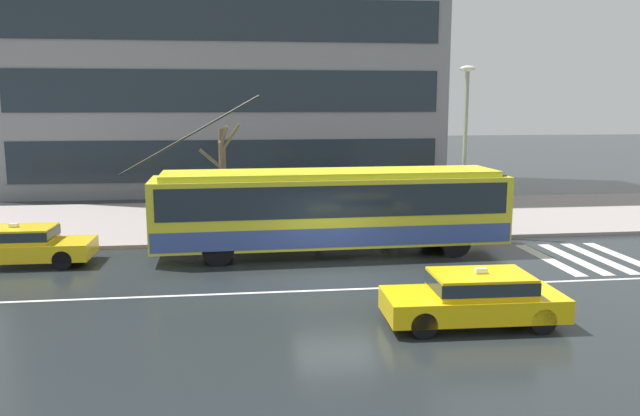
# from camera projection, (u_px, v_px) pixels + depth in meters

# --- Properties ---
(ground_plane) EXTENTS (160.00, 160.00, 0.00)m
(ground_plane) POSITION_uv_depth(u_px,v_px,m) (336.00, 278.00, 19.37)
(ground_plane) COLOR #212629
(sidewalk_slab) EXTENTS (80.00, 10.00, 0.14)m
(sidewalk_slab) POSITION_uv_depth(u_px,v_px,m) (303.00, 218.00, 28.96)
(sidewalk_slab) COLOR gray
(sidewalk_slab) RESTS_ON ground_plane
(crosswalk_stripe_edge_near) EXTENTS (0.44, 4.40, 0.01)m
(crosswalk_stripe_edge_near) POSITION_uv_depth(u_px,v_px,m) (548.00, 259.00, 21.69)
(crosswalk_stripe_edge_near) COLOR beige
(crosswalk_stripe_edge_near) RESTS_ON ground_plane
(crosswalk_stripe_inner_a) EXTENTS (0.44, 4.40, 0.01)m
(crosswalk_stripe_inner_a) POSITION_uv_depth(u_px,v_px,m) (573.00, 258.00, 21.81)
(crosswalk_stripe_inner_a) COLOR beige
(crosswalk_stripe_inner_a) RESTS_ON ground_plane
(crosswalk_stripe_center) EXTENTS (0.44, 4.40, 0.01)m
(crosswalk_stripe_center) POSITION_uv_depth(u_px,v_px,m) (598.00, 258.00, 21.92)
(crosswalk_stripe_center) COLOR beige
(crosswalk_stripe_center) RESTS_ON ground_plane
(crosswalk_stripe_inner_b) EXTENTS (0.44, 4.40, 0.01)m
(crosswalk_stripe_inner_b) POSITION_uv_depth(u_px,v_px,m) (622.00, 257.00, 22.03)
(crosswalk_stripe_inner_b) COLOR beige
(crosswalk_stripe_inner_b) RESTS_ON ground_plane
(lane_centre_line) EXTENTS (72.00, 0.14, 0.01)m
(lane_centre_line) POSITION_uv_depth(u_px,v_px,m) (343.00, 290.00, 18.20)
(lane_centre_line) COLOR silver
(lane_centre_line) RESTS_ON ground_plane
(trolleybus) EXTENTS (13.23, 2.87, 5.52)m
(trolleybus) POSITION_uv_depth(u_px,v_px,m) (332.00, 208.00, 22.29)
(trolleybus) COLOR yellow
(trolleybus) RESTS_ON ground_plane
(taxi_queued_behind_bus) EXTENTS (4.55, 1.82, 1.39)m
(taxi_queued_behind_bus) POSITION_uv_depth(u_px,v_px,m) (19.00, 244.00, 20.85)
(taxi_queued_behind_bus) COLOR yellow
(taxi_queued_behind_bus) RESTS_ON ground_plane
(taxi_oncoming_near) EXTENTS (4.28, 1.87, 1.39)m
(taxi_oncoming_near) POSITION_uv_depth(u_px,v_px,m) (476.00, 296.00, 15.25)
(taxi_oncoming_near) COLOR yellow
(taxi_oncoming_near) RESTS_ON ground_plane
(bus_shelter) EXTENTS (4.05, 1.80, 2.41)m
(bus_shelter) POSITION_uv_depth(u_px,v_px,m) (261.00, 187.00, 24.96)
(bus_shelter) COLOR gray
(bus_shelter) RESTS_ON sidewalk_slab
(pedestrian_at_shelter) EXTENTS (1.36, 1.36, 2.03)m
(pedestrian_at_shelter) POSITION_uv_depth(u_px,v_px,m) (400.00, 194.00, 24.79)
(pedestrian_at_shelter) COLOR #1D212E
(pedestrian_at_shelter) RESTS_ON sidewalk_slab
(pedestrian_approaching_curb) EXTENTS (1.58, 1.58, 1.95)m
(pedestrian_approaching_curb) POSITION_uv_depth(u_px,v_px,m) (319.00, 194.00, 24.78)
(pedestrian_approaching_curb) COLOR #252348
(pedestrian_approaching_curb) RESTS_ON sidewalk_slab
(pedestrian_walking_past) EXTENTS (1.57, 1.57, 1.97)m
(pedestrian_walking_past) POSITION_uv_depth(u_px,v_px,m) (319.00, 190.00, 26.01)
(pedestrian_walking_past) COLOR navy
(pedestrian_walking_past) RESTS_ON sidewalk_slab
(pedestrian_waiting_by_pole) EXTENTS (1.05, 1.05, 1.95)m
(pedestrian_waiting_by_pole) POSITION_uv_depth(u_px,v_px,m) (386.00, 192.00, 25.78)
(pedestrian_waiting_by_pole) COLOR black
(pedestrian_waiting_by_pole) RESTS_ON sidewalk_slab
(street_lamp) EXTENTS (0.60, 0.32, 6.52)m
(street_lamp) POSITION_uv_depth(u_px,v_px,m) (465.00, 135.00, 24.79)
(street_lamp) COLOR gray
(street_lamp) RESTS_ON sidewalk_slab
(street_tree_bare) EXTENTS (1.77, 1.04, 4.30)m
(street_tree_bare) POSITION_uv_depth(u_px,v_px,m) (223.00, 172.00, 26.38)
(street_tree_bare) COLOR brown
(street_tree_bare) RESTS_ON sidewalk_slab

